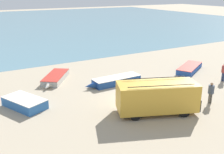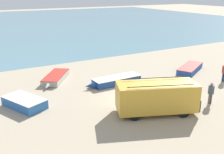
% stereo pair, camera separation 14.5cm
% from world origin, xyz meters
% --- Properties ---
extents(ground_plane, '(200.00, 200.00, 0.00)m').
position_xyz_m(ground_plane, '(0.00, 0.00, 0.00)').
color(ground_plane, tan).
extents(sea_water, '(120.00, 80.00, 0.01)m').
position_xyz_m(sea_water, '(0.00, 52.00, 0.00)').
color(sea_water, slate).
rests_on(sea_water, ground_plane).
extents(parked_van, '(5.62, 3.73, 2.23)m').
position_xyz_m(parked_van, '(-1.00, -2.86, 1.16)').
color(parked_van, gold).
rests_on(parked_van, ground_plane).
extents(fishing_rowboat_0, '(5.01, 3.37, 0.55)m').
position_xyz_m(fishing_rowboat_0, '(8.10, 3.10, 0.27)').
color(fishing_rowboat_0, '#234CA3').
rests_on(fishing_rowboat_0, ground_plane).
extents(fishing_rowboat_1, '(3.54, 4.43, 0.54)m').
position_xyz_m(fishing_rowboat_1, '(-4.86, 6.78, 0.27)').
color(fishing_rowboat_1, '#ADA89E').
rests_on(fishing_rowboat_1, ground_plane).
extents(fishing_rowboat_2, '(2.80, 3.94, 0.67)m').
position_xyz_m(fishing_rowboat_2, '(-8.54, 2.51, 0.34)').
color(fishing_rowboat_2, '#2D66AD').
rests_on(fishing_rowboat_2, ground_plane).
extents(fishing_rowboat_3, '(5.25, 1.47, 0.62)m').
position_xyz_m(fishing_rowboat_3, '(-0.62, 3.36, 0.31)').
color(fishing_rowboat_3, navy).
rests_on(fishing_rowboat_3, ground_plane).
extents(fisherman_2, '(0.42, 0.42, 1.59)m').
position_xyz_m(fisherman_2, '(3.34, -3.56, 0.95)').
color(fisherman_2, '#5B564C').
rests_on(fisherman_2, ground_plane).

